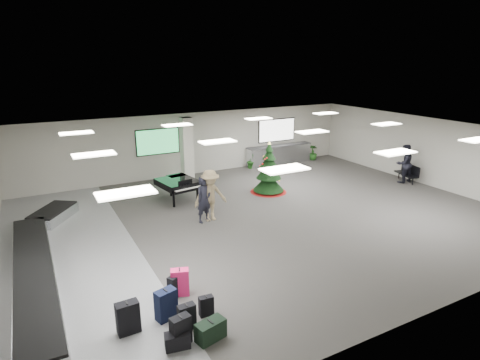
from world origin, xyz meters
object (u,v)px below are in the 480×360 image
potted_plant_right (313,152)px  baggage_carousel (39,260)px  bench (408,172)px  traveler_bench (404,164)px  service_counter (279,154)px  traveler_a (204,200)px  potted_plant_left (251,160)px  traveler_b (210,195)px  pink_suitcase (180,282)px  christmas_tree (269,175)px  grand_piano (178,183)px

potted_plant_right → baggage_carousel: bearing=-156.7°
bench → traveler_bench: (-0.30, 0.02, 0.45)m
service_counter → bench: (3.59, -5.98, -0.05)m
traveler_a → traveler_bench: bearing=-16.9°
potted_plant_right → potted_plant_left: bearing=178.8°
service_counter → traveler_bench: traveler_bench is taller
traveler_bench → service_counter: bearing=-57.0°
traveler_bench → potted_plant_left: bearing=-43.9°
traveler_b → traveler_bench: (10.27, -0.06, -0.03)m
traveler_a → potted_plant_left: (5.30, 5.78, -0.43)m
potted_plant_left → traveler_b: bearing=-131.2°
pink_suitcase → christmas_tree: size_ratio=0.31×
christmas_tree → traveler_a: (-3.96, -1.83, 0.06)m
pink_suitcase → traveler_b: bearing=75.9°
pink_suitcase → potted_plant_left: potted_plant_left is taller
christmas_tree → traveler_b: 4.11m
baggage_carousel → traveler_b: (5.86, 0.84, 0.76)m
potted_plant_left → baggage_carousel: bearing=-148.8°
baggage_carousel → grand_piano: grand_piano is taller
traveler_bench → pink_suitcase: bearing=21.7°
potted_plant_left → potted_plant_right: size_ratio=0.96×
pink_suitcase → grand_piano: size_ratio=0.36×
potted_plant_right → christmas_tree: bearing=-145.2°
service_counter → bench: bearing=-59.0°
pink_suitcase → christmas_tree: bearing=62.1°
christmas_tree → traveler_b: (-3.69, -1.80, 0.17)m
grand_piano → service_counter: bearing=15.0°
grand_piano → potted_plant_left: grand_piano is taller
service_counter → grand_piano: (-7.27, -3.25, 0.21)m
service_counter → traveler_bench: bearing=-61.1°
grand_piano → traveler_a: 2.68m
christmas_tree → potted_plant_right: (5.55, 3.86, -0.35)m
service_counter → grand_piano: bearing=-155.9°
traveler_a → potted_plant_right: size_ratio=1.91×
service_counter → traveler_b: (-6.98, -5.89, 0.43)m
pink_suitcase → service_counter: bearing=65.2°
pink_suitcase → potted_plant_left: bearing=71.1°
traveler_a → bench: bearing=-17.0°
baggage_carousel → pink_suitcase: 4.58m
baggage_carousel → bench: 16.45m
pink_suitcase → potted_plant_left: (7.77, 9.93, 0.08)m
baggage_carousel → christmas_tree: bearing=15.4°
service_counter → traveler_bench: 6.82m
christmas_tree → bench: christmas_tree is taller
baggage_carousel → grand_piano: bearing=32.1°
potted_plant_left → christmas_tree: bearing=-108.7°
service_counter → traveler_a: size_ratio=2.33×
baggage_carousel → christmas_tree: (9.55, 2.64, 0.60)m
service_counter → potted_plant_right: (2.26, -0.24, -0.09)m
christmas_tree → bench: size_ratio=1.63×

